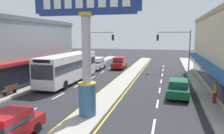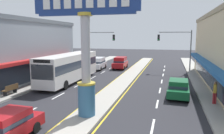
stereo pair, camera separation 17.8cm
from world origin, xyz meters
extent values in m
cube|color=#A39E93|center=(0.00, 18.00, 0.07)|extent=(2.10, 52.00, 0.14)
cube|color=#9E9B93|center=(-8.76, 16.00, 0.09)|extent=(2.23, 60.00, 0.18)
cube|color=#9E9B93|center=(8.76, 16.00, 0.09)|extent=(2.23, 60.00, 0.18)
cube|color=silver|center=(-4.35, 4.80, 0.00)|extent=(0.14, 2.20, 0.01)
cube|color=silver|center=(-4.35, 9.20, 0.00)|extent=(0.14, 2.20, 0.01)
cube|color=silver|center=(-4.35, 13.60, 0.00)|extent=(0.14, 2.20, 0.01)
cube|color=silver|center=(-4.35, 18.00, 0.00)|extent=(0.14, 2.20, 0.01)
cube|color=silver|center=(-4.35, 22.40, 0.00)|extent=(0.14, 2.20, 0.01)
cube|color=silver|center=(-4.35, 26.80, 0.00)|extent=(0.14, 2.20, 0.01)
cube|color=silver|center=(-4.35, 31.20, 0.00)|extent=(0.14, 2.20, 0.01)
cube|color=silver|center=(4.35, 4.80, 0.00)|extent=(0.14, 2.20, 0.01)
cube|color=silver|center=(4.35, 9.20, 0.00)|extent=(0.14, 2.20, 0.01)
cube|color=silver|center=(4.35, 13.60, 0.00)|extent=(0.14, 2.20, 0.01)
cube|color=silver|center=(4.35, 18.00, 0.00)|extent=(0.14, 2.20, 0.01)
cube|color=silver|center=(4.35, 22.40, 0.00)|extent=(0.14, 2.20, 0.01)
cube|color=silver|center=(4.35, 26.80, 0.00)|extent=(0.14, 2.20, 0.01)
cube|color=silver|center=(4.35, 31.20, 0.00)|extent=(0.14, 2.20, 0.01)
cube|color=yellow|center=(-1.23, 18.00, 0.00)|extent=(0.12, 52.00, 0.01)
cube|color=yellow|center=(1.23, 18.00, 0.00)|extent=(0.12, 52.00, 0.01)
cylinder|color=#33668C|center=(0.00, 5.15, 1.18)|extent=(1.12, 1.12, 2.07)
cylinder|color=gold|center=(0.00, 5.15, 2.27)|extent=(1.18, 1.18, 0.12)
cylinder|color=#B7B7BC|center=(0.00, 5.15, 4.49)|extent=(0.58, 0.58, 4.55)
cylinder|color=gold|center=(0.00, 5.15, 6.66)|extent=(0.94, 0.94, 0.20)
cube|color=navy|center=(0.00, 5.15, 7.32)|extent=(6.92, 0.24, 1.13)
cube|color=navy|center=(0.00, 5.15, 6.68)|extent=(6.37, 0.29, 0.16)
cube|color=white|center=(-2.57, 5.00, 7.32)|extent=(0.47, 0.06, 0.62)
cube|color=white|center=(-1.84, 5.00, 7.32)|extent=(0.47, 0.06, 0.62)
cube|color=white|center=(-1.10, 5.00, 7.32)|extent=(0.47, 0.06, 0.62)
cube|color=white|center=(-0.37, 5.00, 7.32)|extent=(0.47, 0.06, 0.62)
cube|color=white|center=(0.37, 5.00, 7.32)|extent=(0.47, 0.06, 0.62)
cube|color=white|center=(1.10, 5.00, 7.32)|extent=(0.47, 0.06, 0.62)
cube|color=white|center=(1.84, 5.00, 7.32)|extent=(0.47, 0.06, 0.62)
cube|color=white|center=(2.57, 5.00, 7.32)|extent=(0.47, 0.06, 0.62)
cube|color=gray|center=(-13.98, 13.23, 3.41)|extent=(9.54, 18.80, 6.83)
cube|color=#B21E1E|center=(-8.76, 13.23, 2.78)|extent=(0.90, 15.98, 0.30)
cube|color=#283342|center=(-9.17, 13.23, 1.50)|extent=(0.08, 15.41, 2.00)
cube|color=#195193|center=(8.56, 15.97, 2.68)|extent=(0.90, 21.69, 0.30)
cube|color=#283342|center=(8.97, 15.97, 1.50)|extent=(0.08, 20.92, 2.00)
cylinder|color=slate|center=(-8.05, 25.34, 3.10)|extent=(0.16, 0.16, 6.20)
cylinder|color=slate|center=(-5.74, 25.34, 5.90)|extent=(4.62, 0.12, 0.12)
cube|color=black|center=(-3.43, 25.18, 5.09)|extent=(0.32, 0.24, 0.92)
sphere|color=black|center=(-3.43, 25.04, 5.39)|extent=(0.17, 0.17, 0.17)
sphere|color=black|center=(-3.43, 25.04, 5.09)|extent=(0.17, 0.17, 0.17)
sphere|color=#19D83F|center=(-3.43, 25.04, 4.79)|extent=(0.17, 0.17, 0.17)
cylinder|color=slate|center=(8.05, 25.63, 3.10)|extent=(0.16, 0.16, 6.20)
cylinder|color=slate|center=(5.74, 25.63, 5.90)|extent=(4.62, 0.12, 0.12)
cube|color=black|center=(3.43, 25.47, 5.09)|extent=(0.32, 0.24, 0.92)
sphere|color=black|center=(3.43, 25.33, 5.39)|extent=(0.17, 0.17, 0.17)
sphere|color=black|center=(3.43, 25.33, 5.09)|extent=(0.17, 0.17, 0.17)
sphere|color=#19D83F|center=(3.43, 25.33, 4.79)|extent=(0.17, 0.17, 0.17)
cube|color=silver|center=(-6.00, 24.82, 0.70)|extent=(2.07, 4.67, 0.80)
cube|color=silver|center=(-6.00, 25.01, 1.50)|extent=(1.78, 2.91, 0.80)
cube|color=#283342|center=(-6.00, 25.01, 1.22)|extent=(1.82, 2.94, 0.24)
cylinder|color=black|center=(-5.07, 23.43, 0.34)|extent=(0.25, 0.69, 0.68)
cylinder|color=black|center=(-6.82, 23.37, 0.34)|extent=(0.25, 0.69, 0.68)
cylinder|color=black|center=(-5.18, 26.28, 0.34)|extent=(0.25, 0.69, 0.68)
cylinder|color=black|center=(-6.92, 26.22, 0.34)|extent=(0.25, 0.69, 0.68)
cube|color=maroon|center=(-2.70, 26.59, 0.70)|extent=(2.06, 4.66, 0.80)
cube|color=maroon|center=(-2.70, 26.78, 1.50)|extent=(1.77, 2.91, 0.80)
cube|color=#283342|center=(-2.70, 26.78, 1.22)|extent=(1.81, 2.94, 0.24)
cylinder|color=black|center=(-1.77, 25.20, 0.34)|extent=(0.24, 0.69, 0.68)
cylinder|color=black|center=(-3.52, 25.14, 0.34)|extent=(0.24, 0.69, 0.68)
cylinder|color=black|center=(-1.88, 28.05, 0.34)|extent=(0.24, 0.69, 0.68)
cylinder|color=black|center=(-3.62, 27.99, 0.34)|extent=(0.24, 0.69, 0.68)
cube|color=silver|center=(-6.00, 14.88, 1.81)|extent=(2.54, 11.21, 2.90)
cube|color=#283342|center=(-6.00, 14.88, 2.11)|extent=(2.56, 10.99, 0.90)
cube|color=#283342|center=(-5.98, 9.32, 2.06)|extent=(2.30, 0.09, 1.40)
cube|color=black|center=(-5.98, 9.32, 3.06)|extent=(1.75, 0.09, 0.30)
cylinder|color=black|center=(-4.84, 11.41, 0.48)|extent=(0.28, 0.96, 0.96)
cylinder|color=black|center=(-7.14, 11.41, 0.48)|extent=(0.28, 0.96, 0.96)
cylinder|color=black|center=(-4.86, 17.80, 0.48)|extent=(0.28, 0.96, 0.96)
cylinder|color=black|center=(-7.16, 17.79, 0.48)|extent=(0.28, 0.96, 0.96)
cube|color=maroon|center=(-2.70, 0.88, 0.60)|extent=(1.87, 4.34, 0.66)
cube|color=maroon|center=(-2.69, 1.05, 1.23)|extent=(1.60, 2.19, 0.60)
cube|color=#283342|center=(-2.69, 1.05, 1.05)|extent=(1.64, 2.21, 0.24)
cylinder|color=black|center=(-1.85, 2.19, 0.31)|extent=(0.24, 0.63, 0.62)
cylinder|color=black|center=(-3.47, 2.23, 0.31)|extent=(0.24, 0.63, 0.62)
cube|color=#14562D|center=(6.00, 11.83, 0.60)|extent=(1.97, 4.38, 0.66)
cube|color=#14562D|center=(5.99, 11.66, 1.23)|extent=(1.65, 2.22, 0.60)
cube|color=#283342|center=(5.99, 11.66, 1.05)|extent=(1.69, 2.25, 0.24)
cylinder|color=black|center=(5.25, 13.20, 0.31)|extent=(0.25, 0.63, 0.62)
cylinder|color=black|center=(6.87, 13.12, 0.31)|extent=(0.25, 0.63, 0.62)
cylinder|color=black|center=(5.12, 10.54, 0.31)|extent=(0.25, 0.63, 0.62)
cylinder|color=black|center=(6.74, 10.46, 0.31)|extent=(0.25, 0.63, 0.62)
cube|color=brown|center=(-8.45, 8.00, 0.62)|extent=(0.48, 1.60, 0.08)
cube|color=brown|center=(-8.24, 8.00, 0.86)|extent=(0.06, 1.60, 0.40)
cube|color=black|center=(-8.45, 7.40, 0.36)|extent=(0.38, 0.08, 0.36)
cube|color=black|center=(-8.45, 8.60, 0.36)|extent=(0.38, 0.08, 0.36)
cylinder|color=maroon|center=(8.52, 9.82, 0.62)|extent=(0.14, 0.14, 0.87)
cylinder|color=maroon|center=(8.66, 9.82, 0.62)|extent=(0.14, 0.14, 0.87)
cube|color=gold|center=(8.59, 9.82, 1.37)|extent=(0.32, 0.45, 0.64)
sphere|color=#8C6647|center=(8.59, 9.82, 1.81)|extent=(0.22, 0.22, 0.22)
camera|label=1|loc=(5.02, -7.62, 5.31)|focal=34.45mm
camera|label=2|loc=(5.19, -7.57, 5.31)|focal=34.45mm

